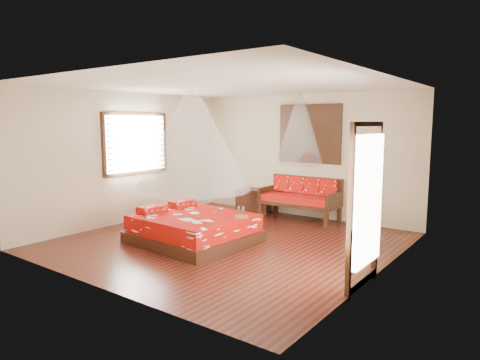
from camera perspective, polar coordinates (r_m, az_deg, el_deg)
name	(u,v)px	position (r m, az deg, el deg)	size (l,w,h in m)	color
room	(228,165)	(7.62, -1.55, 2.01)	(5.54, 5.54, 2.84)	#33110B
bed	(193,228)	(7.84, -6.25, -6.41)	(2.08, 1.91, 0.63)	black
daybed	(301,196)	(9.61, 8.15, -2.18)	(1.74, 0.78, 0.94)	black
storage_chest	(254,200)	(10.39, 1.88, -2.71)	(0.95, 0.81, 0.56)	black
shutter_panel	(309,134)	(9.78, 9.25, 6.09)	(1.52, 0.06, 1.32)	black
window_left	(136,143)	(9.63, -13.66, 4.76)	(0.10, 1.74, 1.34)	black
glazed_door	(364,206)	(5.82, 16.22, -3.33)	(0.08, 1.02, 2.16)	black
wine_tray	(241,214)	(7.50, 0.11, -4.60)	(0.26, 0.26, 0.21)	brown
mosquito_net_main	(193,140)	(7.60, -6.35, 5.35)	(2.04, 2.04, 1.80)	white
mosquito_net_daybed	(300,130)	(9.36, 7.94, 6.66)	(1.03, 1.03, 1.50)	white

